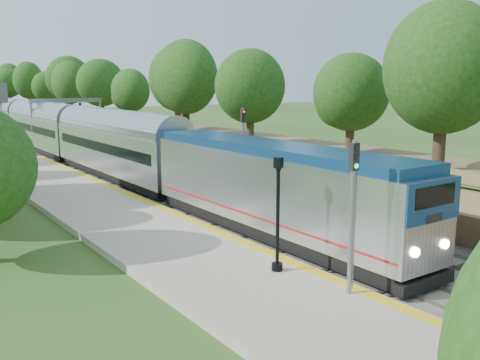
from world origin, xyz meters
TOP-DOWN VIEW (x-y plane):
  - trackbed at (2.00, 60.00)m, footprint 9.50×170.00m
  - platform at (-5.20, 16.00)m, footprint 6.40×68.00m
  - yellow_stripe at (-2.35, 16.00)m, footprint 0.55×68.00m
  - embankment at (10.35, 60.00)m, footprint 10.64×170.00m
  - signal_gantry at (2.47, 54.99)m, footprint 8.40×0.38m
  - trees_behind_platform at (-11.17, 20.67)m, footprint 7.82×53.32m
  - train at (0.00, 77.36)m, footprint 3.18×149.20m
  - lamppost_far at (-3.54, 8.62)m, footprint 0.47×0.47m
  - signal_platform at (-2.90, 5.22)m, footprint 0.33×0.26m
  - signal_farside at (6.20, 24.84)m, footprint 0.33×0.26m

SIDE VIEW (x-z plane):
  - trackbed at x=2.00m, z-range -0.07..0.21m
  - platform at x=-5.20m, z-range 0.00..0.38m
  - yellow_stripe at x=-2.35m, z-range 0.38..0.39m
  - embankment at x=10.35m, z-range -3.89..7.80m
  - train at x=0.00m, z-range 0.04..4.72m
  - lamppost_far at x=-3.54m, z-range 0.13..4.84m
  - signal_farside at x=6.20m, z-range 0.79..6.83m
  - signal_platform at x=-2.90m, z-range 1.03..6.68m
  - trees_behind_platform at x=-11.17m, z-range 0.93..8.14m
  - signal_gantry at x=2.47m, z-range 1.72..7.92m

